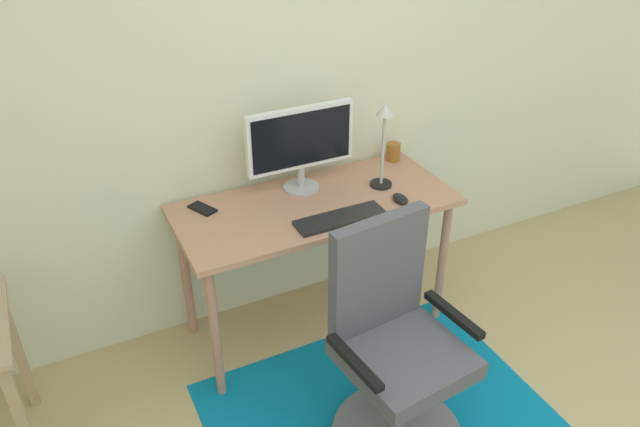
{
  "coord_description": "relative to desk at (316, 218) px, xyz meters",
  "views": [
    {
      "loc": [
        -1.19,
        -0.47,
        2.25
      ],
      "look_at": [
        -0.19,
        1.58,
        0.87
      ],
      "focal_mm": 34.38,
      "sensor_mm": 36.0,
      "label": 1
    }
  ],
  "objects": [
    {
      "name": "cell_phone",
      "position": [
        -0.51,
        0.18,
        0.09
      ],
      "size": [
        0.12,
        0.16,
        0.01
      ],
      "primitive_type": "cube",
      "rotation": [
        0.0,
        0.0,
        0.44
      ],
      "color": "black",
      "rests_on": "desk"
    },
    {
      "name": "office_chair",
      "position": [
        -0.02,
        -0.79,
        -0.27
      ],
      "size": [
        0.57,
        0.57,
        1.04
      ],
      "rotation": [
        0.0,
        0.0,
        0.11
      ],
      "color": "slate",
      "rests_on": "ground"
    },
    {
      "name": "desk_lamp",
      "position": [
        0.37,
        0.01,
        0.36
      ],
      "size": [
        0.11,
        0.11,
        0.44
      ],
      "color": "black",
      "rests_on": "desk"
    },
    {
      "name": "wall_back",
      "position": [
        0.09,
        0.37,
        0.62
      ],
      "size": [
        6.0,
        0.1,
        2.6
      ],
      "primitive_type": "cube",
      "color": "beige",
      "rests_on": "ground"
    },
    {
      "name": "desk",
      "position": [
        0.0,
        0.0,
        0.0
      ],
      "size": [
        1.36,
        0.6,
        0.77
      ],
      "color": "tan",
      "rests_on": "ground"
    },
    {
      "name": "area_rug",
      "position": [
        -0.02,
        -0.75,
        -0.67
      ],
      "size": [
        1.49,
        1.23,
        0.01
      ],
      "primitive_type": "cube",
      "color": "#0A729B",
      "rests_on": "ground"
    },
    {
      "name": "computer_mouse",
      "position": [
        0.37,
        -0.17,
        0.1
      ],
      "size": [
        0.06,
        0.1,
        0.03
      ],
      "primitive_type": "ellipsoid",
      "color": "black",
      "rests_on": "desk"
    },
    {
      "name": "keyboard",
      "position": [
        0.03,
        -0.19,
        0.1
      ],
      "size": [
        0.43,
        0.13,
        0.02
      ],
      "primitive_type": "cube",
      "color": "black",
      "rests_on": "desk"
    },
    {
      "name": "coffee_cup",
      "position": [
        0.58,
        0.23,
        0.14
      ],
      "size": [
        0.08,
        0.08,
        0.1
      ],
      "primitive_type": "cylinder",
      "color": "#955E20",
      "rests_on": "desk"
    },
    {
      "name": "monitor",
      "position": [
        -0.0,
        0.16,
        0.34
      ],
      "size": [
        0.55,
        0.18,
        0.43
      ],
      "color": "#B2B2B7",
      "rests_on": "desk"
    }
  ]
}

